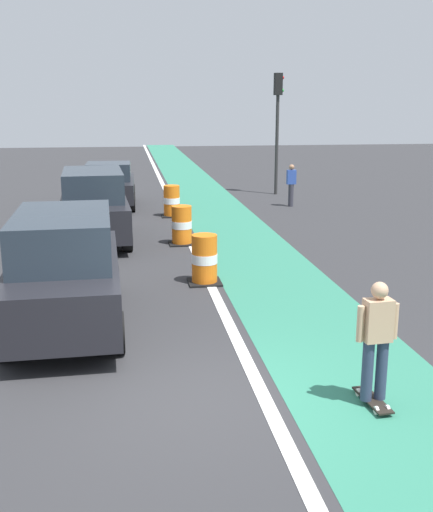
# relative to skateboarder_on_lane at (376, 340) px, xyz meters

# --- Properties ---
(ground_plane) EXTENTS (100.00, 100.00, 0.00)m
(ground_plane) POSITION_rel_skateboarder_on_lane_xyz_m (-2.28, 0.56, -0.91)
(ground_plane) COLOR #2D2D30
(bike_lane_strip) EXTENTS (2.50, 80.00, 0.01)m
(bike_lane_strip) POSITION_rel_skateboarder_on_lane_xyz_m (0.12, 12.56, -0.91)
(bike_lane_strip) COLOR #2D755B
(bike_lane_strip) RESTS_ON ground
(lane_divider_stripe) EXTENTS (0.20, 80.00, 0.01)m
(lane_divider_stripe) POSITION_rel_skateboarder_on_lane_xyz_m (-1.38, 12.56, -0.91)
(lane_divider_stripe) COLOR silver
(lane_divider_stripe) RESTS_ON ground
(skateboarder_on_lane) EXTENTS (0.57, 0.82, 1.69)m
(skateboarder_on_lane) POSITION_rel_skateboarder_on_lane_xyz_m (0.00, 0.00, 0.00)
(skateboarder_on_lane) COLOR black
(skateboarder_on_lane) RESTS_ON ground
(parked_suv_nearest) EXTENTS (2.04, 4.66, 2.04)m
(parked_suv_nearest) POSITION_rel_skateboarder_on_lane_xyz_m (-4.25, 3.65, 0.12)
(parked_suv_nearest) COLOR black
(parked_suv_nearest) RESTS_ON ground
(parked_suv_second) EXTENTS (2.12, 4.70, 2.04)m
(parked_suv_second) POSITION_rel_skateboarder_on_lane_xyz_m (-4.07, 10.66, 0.12)
(parked_suv_second) COLOR black
(parked_suv_second) RESTS_ON ground
(parked_sedan_third) EXTENTS (1.97, 4.13, 1.70)m
(parked_sedan_third) POSITION_rel_skateboarder_on_lane_xyz_m (-3.78, 16.75, -0.08)
(parked_sedan_third) COLOR black
(parked_sedan_third) RESTS_ON ground
(traffic_barrel_front) EXTENTS (0.73, 0.73, 1.09)m
(traffic_barrel_front) POSITION_rel_skateboarder_on_lane_xyz_m (-1.49, 5.97, -0.38)
(traffic_barrel_front) COLOR orange
(traffic_barrel_front) RESTS_ON ground
(traffic_barrel_mid) EXTENTS (0.73, 0.73, 1.09)m
(traffic_barrel_mid) POSITION_rel_skateboarder_on_lane_xyz_m (-1.63, 9.93, -0.38)
(traffic_barrel_mid) COLOR orange
(traffic_barrel_mid) RESTS_ON ground
(traffic_barrel_back) EXTENTS (0.73, 0.73, 1.09)m
(traffic_barrel_back) POSITION_rel_skateboarder_on_lane_xyz_m (-1.58, 14.37, -0.38)
(traffic_barrel_back) COLOR orange
(traffic_barrel_back) RESTS_ON ground
(traffic_light_corner) EXTENTS (0.41, 0.32, 5.10)m
(traffic_light_corner) POSITION_rel_skateboarder_on_lane_xyz_m (3.33, 19.20, 2.59)
(traffic_light_corner) COLOR #2D2D2D
(traffic_light_corner) RESTS_ON ground
(pedestrian_crossing) EXTENTS (0.34, 0.20, 1.61)m
(pedestrian_crossing) POSITION_rel_skateboarder_on_lane_xyz_m (3.11, 15.88, -0.05)
(pedestrian_crossing) COLOR #33333D
(pedestrian_crossing) RESTS_ON ground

